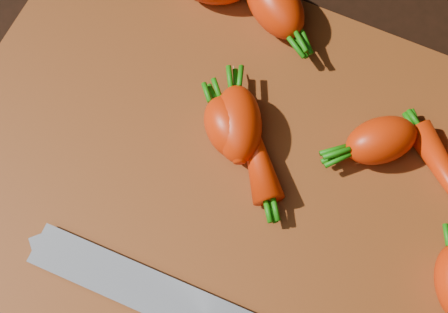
% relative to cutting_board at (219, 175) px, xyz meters
% --- Properties ---
extents(ground, '(2.00, 2.00, 0.01)m').
position_rel_cutting_board_xyz_m(ground, '(0.00, 0.00, -0.01)').
color(ground, black).
extents(cutting_board, '(0.50, 0.40, 0.01)m').
position_rel_cutting_board_xyz_m(cutting_board, '(0.00, 0.00, 0.00)').
color(cutting_board, brown).
rests_on(cutting_board, ground).
extents(carrot_1, '(0.07, 0.07, 0.04)m').
position_rel_cutting_board_xyz_m(carrot_1, '(-0.01, 0.04, 0.03)').
color(carrot_1, red).
rests_on(carrot_1, cutting_board).
extents(carrot_2, '(0.09, 0.09, 0.05)m').
position_rel_cutting_board_xyz_m(carrot_2, '(-0.02, 0.17, 0.03)').
color(carrot_2, red).
rests_on(carrot_2, cutting_board).
extents(carrot_3, '(0.07, 0.09, 0.04)m').
position_rel_cutting_board_xyz_m(carrot_3, '(-0.00, 0.04, 0.03)').
color(carrot_3, red).
rests_on(carrot_3, cutting_board).
extents(carrot_4, '(0.08, 0.07, 0.04)m').
position_rel_cutting_board_xyz_m(carrot_4, '(0.12, 0.08, 0.03)').
color(carrot_4, red).
rests_on(carrot_4, cutting_board).
extents(carrot_9, '(0.09, 0.10, 0.03)m').
position_rel_cutting_board_xyz_m(carrot_9, '(0.02, 0.03, 0.02)').
color(carrot_9, red).
rests_on(carrot_9, cutting_board).
extents(knife, '(0.32, 0.04, 0.02)m').
position_rel_cutting_board_xyz_m(knife, '(0.00, -0.12, 0.01)').
color(knife, gray).
rests_on(knife, cutting_board).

